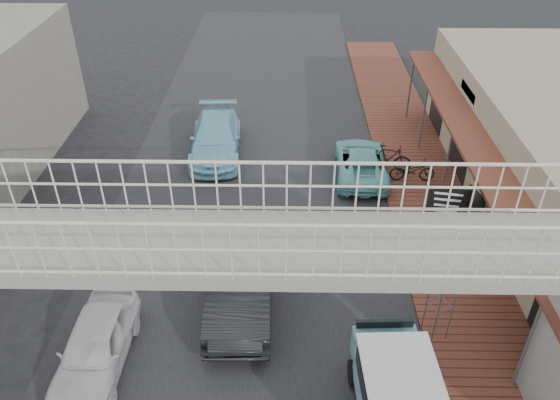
{
  "coord_description": "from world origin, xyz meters",
  "views": [
    {
      "loc": [
        1.33,
        -11.62,
        11.35
      ],
      "look_at": [
        1.1,
        2.42,
        1.8
      ],
      "focal_mm": 35.0,
      "sensor_mm": 36.0,
      "label": 1
    }
  ],
  "objects_px": {
    "angkot_far": "(216,138)",
    "motorcycle_far": "(389,158)",
    "angkot_curb": "(361,162)",
    "arrow_sign": "(476,205)",
    "street_clock": "(447,274)",
    "angkot_van": "(400,400)",
    "dark_sedan": "(240,277)",
    "motorcycle_near": "(412,170)",
    "white_hatchback": "(95,345)"
  },
  "relations": [
    {
      "from": "dark_sedan",
      "to": "angkot_van",
      "type": "height_order",
      "value": "angkot_van"
    },
    {
      "from": "angkot_far",
      "to": "arrow_sign",
      "type": "distance_m",
      "value": 11.32
    },
    {
      "from": "motorcycle_far",
      "to": "street_clock",
      "type": "bearing_deg",
      "value": -166.17
    },
    {
      "from": "street_clock",
      "to": "arrow_sign",
      "type": "xyz_separation_m",
      "value": [
        1.37,
        2.59,
        0.3
      ]
    },
    {
      "from": "angkot_curb",
      "to": "arrow_sign",
      "type": "height_order",
      "value": "arrow_sign"
    },
    {
      "from": "motorcycle_far",
      "to": "motorcycle_near",
      "type": "bearing_deg",
      "value": -119.96
    },
    {
      "from": "motorcycle_far",
      "to": "arrow_sign",
      "type": "distance_m",
      "value": 6.41
    },
    {
      "from": "angkot_curb",
      "to": "arrow_sign",
      "type": "relative_size",
      "value": 1.38
    },
    {
      "from": "white_hatchback",
      "to": "street_clock",
      "type": "height_order",
      "value": "street_clock"
    },
    {
      "from": "angkot_van",
      "to": "dark_sedan",
      "type": "bearing_deg",
      "value": 129.57
    },
    {
      "from": "dark_sedan",
      "to": "street_clock",
      "type": "relative_size",
      "value": 1.94
    },
    {
      "from": "street_clock",
      "to": "arrow_sign",
      "type": "height_order",
      "value": "arrow_sign"
    },
    {
      "from": "angkot_curb",
      "to": "motorcycle_far",
      "type": "height_order",
      "value": "motorcycle_far"
    },
    {
      "from": "motorcycle_far",
      "to": "street_clock",
      "type": "height_order",
      "value": "street_clock"
    },
    {
      "from": "dark_sedan",
      "to": "angkot_van",
      "type": "relative_size",
      "value": 1.32
    },
    {
      "from": "angkot_far",
      "to": "street_clock",
      "type": "distance_m",
      "value": 12.3
    },
    {
      "from": "angkot_far",
      "to": "motorcycle_near",
      "type": "bearing_deg",
      "value": -18.91
    },
    {
      "from": "white_hatchback",
      "to": "angkot_van",
      "type": "bearing_deg",
      "value": -13.28
    },
    {
      "from": "angkot_curb",
      "to": "white_hatchback",
      "type": "bearing_deg",
      "value": 52.85
    },
    {
      "from": "angkot_van",
      "to": "street_clock",
      "type": "relative_size",
      "value": 1.47
    },
    {
      "from": "angkot_van",
      "to": "arrow_sign",
      "type": "height_order",
      "value": "arrow_sign"
    },
    {
      "from": "angkot_curb",
      "to": "street_clock",
      "type": "relative_size",
      "value": 1.62
    },
    {
      "from": "angkot_van",
      "to": "angkot_far",
      "type": "bearing_deg",
      "value": 110.54
    },
    {
      "from": "dark_sedan",
      "to": "arrow_sign",
      "type": "xyz_separation_m",
      "value": [
        6.67,
        1.26,
        1.72
      ]
    },
    {
      "from": "angkot_far",
      "to": "motorcycle_far",
      "type": "distance_m",
      "value": 7.14
    },
    {
      "from": "angkot_van",
      "to": "street_clock",
      "type": "xyz_separation_m",
      "value": [
        1.5,
        2.87,
        1.08
      ]
    },
    {
      "from": "motorcycle_near",
      "to": "arrow_sign",
      "type": "distance_m",
      "value": 5.59
    },
    {
      "from": "dark_sedan",
      "to": "street_clock",
      "type": "bearing_deg",
      "value": -15.73
    },
    {
      "from": "white_hatchback",
      "to": "arrow_sign",
      "type": "relative_size",
      "value": 1.27
    },
    {
      "from": "dark_sedan",
      "to": "angkot_far",
      "type": "bearing_deg",
      "value": 99.43
    },
    {
      "from": "angkot_van",
      "to": "arrow_sign",
      "type": "bearing_deg",
      "value": 59.7
    },
    {
      "from": "angkot_far",
      "to": "arrow_sign",
      "type": "height_order",
      "value": "arrow_sign"
    },
    {
      "from": "dark_sedan",
      "to": "motorcycle_far",
      "type": "bearing_deg",
      "value": 52.12
    },
    {
      "from": "white_hatchback",
      "to": "street_clock",
      "type": "distance_m",
      "value": 8.96
    },
    {
      "from": "street_clock",
      "to": "angkot_far",
      "type": "bearing_deg",
      "value": 102.09
    },
    {
      "from": "angkot_curb",
      "to": "dark_sedan",
      "type": "bearing_deg",
      "value": 61.11
    },
    {
      "from": "street_clock",
      "to": "arrow_sign",
      "type": "distance_m",
      "value": 2.95
    },
    {
      "from": "angkot_far",
      "to": "motorcycle_near",
      "type": "distance_m",
      "value": 8.11
    },
    {
      "from": "street_clock",
      "to": "dark_sedan",
      "type": "bearing_deg",
      "value": 143.02
    },
    {
      "from": "dark_sedan",
      "to": "angkot_curb",
      "type": "distance_m",
      "value": 8.17
    },
    {
      "from": "white_hatchback",
      "to": "arrow_sign",
      "type": "bearing_deg",
      "value": 20.58
    },
    {
      "from": "dark_sedan",
      "to": "arrow_sign",
      "type": "bearing_deg",
      "value": 9.06
    },
    {
      "from": "motorcycle_far",
      "to": "angkot_curb",
      "type": "bearing_deg",
      "value": 115.19
    },
    {
      "from": "motorcycle_near",
      "to": "street_clock",
      "type": "xyz_separation_m",
      "value": [
        -0.81,
        -7.78,
        1.69
      ]
    },
    {
      "from": "angkot_curb",
      "to": "motorcycle_near",
      "type": "xyz_separation_m",
      "value": [
        1.91,
        -0.55,
        -0.03
      ]
    },
    {
      "from": "angkot_van",
      "to": "motorcycle_far",
      "type": "relative_size",
      "value": 2.1
    },
    {
      "from": "dark_sedan",
      "to": "angkot_curb",
      "type": "bearing_deg",
      "value": 57.43
    },
    {
      "from": "angkot_far",
      "to": "street_clock",
      "type": "bearing_deg",
      "value": -58.07
    },
    {
      "from": "angkot_curb",
      "to": "motorcycle_far",
      "type": "bearing_deg",
      "value": -166.57
    },
    {
      "from": "motorcycle_far",
      "to": "street_clock",
      "type": "relative_size",
      "value": 0.7
    }
  ]
}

